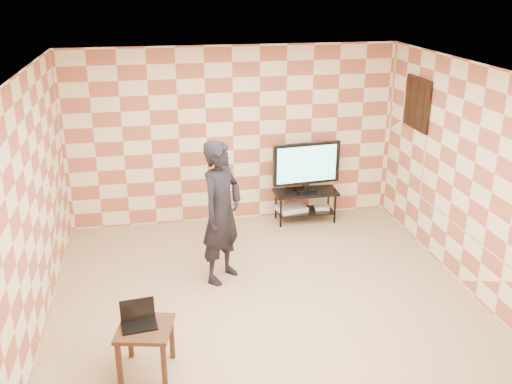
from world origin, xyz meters
TOP-DOWN VIEW (x-y plane):
  - floor at (0.00, 0.00)m, footprint 5.00×5.00m
  - wall_back at (0.00, 2.50)m, footprint 5.00×0.02m
  - wall_front at (0.00, -2.50)m, footprint 5.00×0.02m
  - wall_left at (-2.50, 0.00)m, footprint 0.02×5.00m
  - wall_right at (2.50, 0.00)m, footprint 0.02×5.00m
  - ceiling at (0.00, 0.00)m, footprint 5.00×5.00m
  - wall_art at (2.47, 1.55)m, footprint 0.04×0.72m
  - tv_stand at (1.08, 2.19)m, footprint 0.98×0.44m
  - tv at (1.08, 2.19)m, footprint 1.06×0.23m
  - dvd_player at (0.87, 2.22)m, footprint 0.49×0.39m
  - game_console at (1.35, 2.20)m, footprint 0.24×0.19m
  - side_table at (-1.39, -1.08)m, footprint 0.60×0.60m
  - laptop at (-1.44, -1.01)m, footprint 0.36×0.30m
  - person at (-0.43, 0.62)m, footprint 0.77×0.78m

SIDE VIEW (x-z plane):
  - floor at x=0.00m, z-range 0.00..0.00m
  - game_console at x=1.35m, z-range 0.17..0.22m
  - dvd_player at x=0.87m, z-range 0.17..0.25m
  - tv_stand at x=1.08m, z-range 0.12..0.62m
  - side_table at x=-1.39m, z-range 0.16..0.66m
  - laptop at x=-1.44m, z-range 0.44..0.66m
  - person at x=-0.43m, z-range 0.00..1.81m
  - tv at x=1.08m, z-range 0.54..1.31m
  - wall_back at x=0.00m, z-range 0.00..2.70m
  - wall_front at x=0.00m, z-range 0.00..2.70m
  - wall_left at x=-2.50m, z-range 0.00..2.70m
  - wall_right at x=2.50m, z-range 0.00..2.70m
  - wall_art at x=2.47m, z-range 1.59..2.31m
  - ceiling at x=0.00m, z-range 2.69..2.71m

